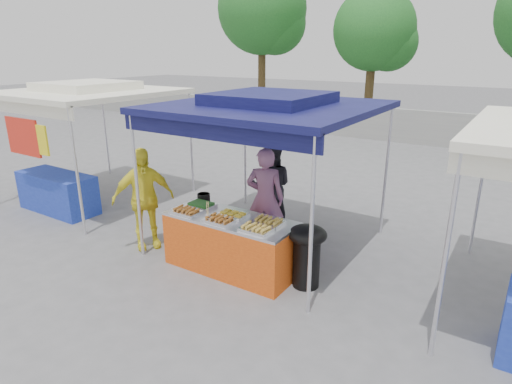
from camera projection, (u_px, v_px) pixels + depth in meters
The scene contains 22 objects.
ground_plane at pixel (235, 266), 6.66m from camera, with size 80.00×80.00×0.00m, color slate.
back_wall at pixel (414, 127), 15.24m from camera, with size 40.00×0.25×1.20m, color gray.
main_canopy at pixel (269, 106), 6.68m from camera, with size 3.20×3.20×2.57m.
neighbor_stall_left at pixel (75, 131), 8.92m from camera, with size 3.20×3.20×2.57m.
tree_0 at pixel (265, 13), 19.74m from camera, with size 4.12×4.12×7.09m.
tree_1 at pixel (378, 33), 17.20m from camera, with size 3.37×3.28×5.64m.
vendor_table at pixel (231, 244), 6.44m from camera, with size 2.00×0.80×0.85m.
food_tray_fl at pixel (186, 212), 6.44m from camera, with size 0.42×0.30×0.07m.
food_tray_fm at pixel (219, 220), 6.12m from camera, with size 0.42×0.30×0.07m.
food_tray_fr at pixel (256, 229), 5.81m from camera, with size 0.42×0.30×0.07m.
food_tray_bl at pixel (201, 205), 6.72m from camera, with size 0.42×0.30×0.07m.
food_tray_bm at pixel (233, 214), 6.34m from camera, with size 0.42×0.30×0.07m.
food_tray_br at pixel (268, 222), 6.05m from camera, with size 0.42×0.30×0.07m.
cooking_pot at pixel (204, 197), 6.99m from camera, with size 0.21×0.21×0.12m, color black.
skewer_cup at pixel (208, 218), 6.17m from camera, with size 0.08×0.08×0.10m, color silver.
wok_burner at pixel (307, 251), 5.95m from camera, with size 0.55×0.55×0.92m.
crate_left at pixel (239, 239), 7.26m from camera, with size 0.50×0.35×0.30m, color #162CBA.
crate_right at pixel (273, 250), 6.88m from camera, with size 0.47×0.33×0.28m, color #162CBA.
crate_stacked at pixel (273, 234), 6.79m from camera, with size 0.46×0.32×0.28m, color #162CBA.
vendor_woman at pixel (265, 199), 7.06m from camera, with size 0.63×0.41×1.73m, color #9D648A.
helper_man at pixel (271, 187), 7.84m from camera, with size 0.79×0.62×1.63m, color #222228.
customer_person at pixel (143, 199), 7.07m from camera, with size 1.01×0.42×1.72m, color #FFF238.
Camera 1 is at (3.50, -4.83, 3.19)m, focal length 30.00 mm.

